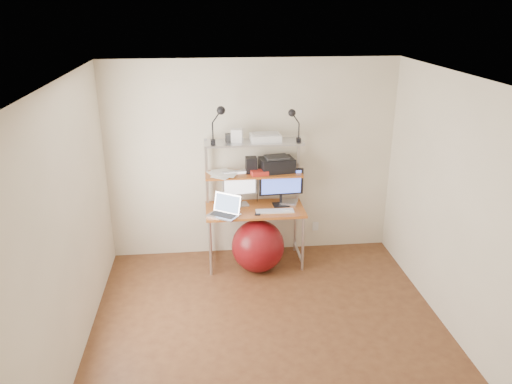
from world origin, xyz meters
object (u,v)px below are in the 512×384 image
at_px(monitor_silver, 240,185).
at_px(monitor_black, 281,184).
at_px(exercise_ball, 258,246).
at_px(laptop, 225,211).
at_px(printer, 277,164).

bearing_deg(monitor_silver, monitor_black, -17.77).
height_order(monitor_silver, exercise_ball, monitor_silver).
bearing_deg(laptop, monitor_silver, 90.80).
distance_m(monitor_black, exercise_ball, 0.81).
xyz_separation_m(laptop, printer, (0.66, 0.33, 0.45)).
bearing_deg(monitor_black, exercise_ball, -142.10).
relative_size(laptop, exercise_ball, 0.70).
bearing_deg(monitor_silver, exercise_ball, -72.10).
height_order(laptop, printer, printer).
xyz_separation_m(monitor_silver, monitor_black, (0.50, -0.06, 0.01)).
height_order(monitor_silver, monitor_black, monitor_black).
xyz_separation_m(monitor_black, printer, (-0.05, 0.09, 0.23)).
height_order(monitor_black, printer, printer).
bearing_deg(printer, laptop, -162.07).
bearing_deg(printer, monitor_black, -71.15).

